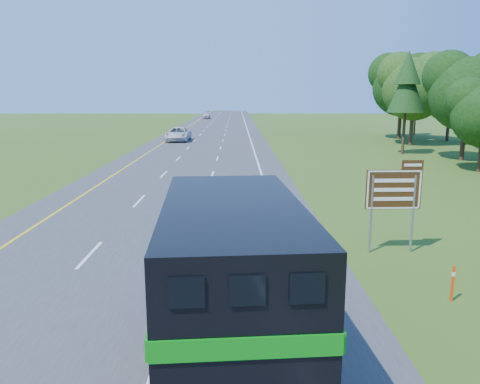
{
  "coord_description": "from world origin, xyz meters",
  "views": [
    {
      "loc": [
        3.62,
        -5.53,
        5.83
      ],
      "look_at": [
        3.78,
        15.68,
        1.44
      ],
      "focal_mm": 35.0,
      "sensor_mm": 36.0,
      "label": 1
    }
  ],
  "objects_px": {
    "white_suv": "(178,134)",
    "far_car": "(206,116)",
    "horse_truck": "(231,275)",
    "exit_sign": "(394,193)"
  },
  "relations": [
    {
      "from": "white_suv",
      "to": "exit_sign",
      "type": "height_order",
      "value": "exit_sign"
    },
    {
      "from": "horse_truck",
      "to": "far_car",
      "type": "relative_size",
      "value": 1.89
    },
    {
      "from": "far_car",
      "to": "horse_truck",
      "type": "bearing_deg",
      "value": -86.67
    },
    {
      "from": "white_suv",
      "to": "far_car",
      "type": "bearing_deg",
      "value": 90.22
    },
    {
      "from": "white_suv",
      "to": "far_car",
      "type": "xyz_separation_m",
      "value": [
        -0.02,
        58.65,
        -0.1
      ]
    },
    {
      "from": "white_suv",
      "to": "far_car",
      "type": "distance_m",
      "value": 58.65
    },
    {
      "from": "horse_truck",
      "to": "exit_sign",
      "type": "height_order",
      "value": "horse_truck"
    },
    {
      "from": "horse_truck",
      "to": "far_car",
      "type": "xyz_separation_m",
      "value": [
        -7.44,
        109.97,
        -1.23
      ]
    },
    {
      "from": "exit_sign",
      "to": "far_car",
      "type": "bearing_deg",
      "value": 96.15
    },
    {
      "from": "white_suv",
      "to": "far_car",
      "type": "height_order",
      "value": "white_suv"
    }
  ]
}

